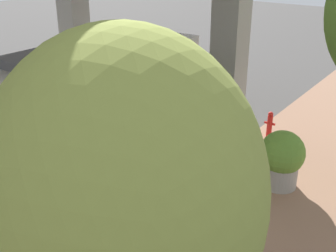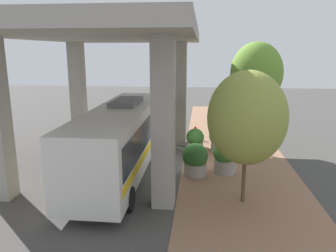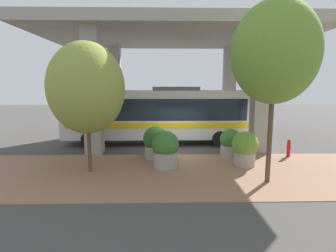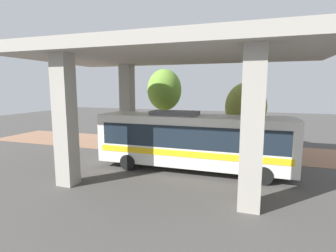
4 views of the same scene
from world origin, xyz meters
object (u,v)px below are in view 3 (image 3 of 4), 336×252
at_px(planter_front, 156,143).
at_px(bus, 158,113).
at_px(street_tree_near, 275,53).
at_px(street_tree_far, 87,88).
at_px(fire_hydrant, 289,148).
at_px(planter_back, 245,148).
at_px(planter_extra, 230,143).
at_px(planter_middle, 165,149).

bearing_deg(planter_front, bus, -0.53).
bearing_deg(street_tree_near, street_tree_far, 78.92).
relative_size(planter_front, street_tree_far, 0.31).
xyz_separation_m(fire_hydrant, planter_front, (-0.14, 7.00, 0.35)).
relative_size(fire_hydrant, planter_front, 0.56).
bearing_deg(street_tree_near, planter_back, 6.39).
xyz_separation_m(planter_front, planter_extra, (0.09, -3.89, -0.08)).
bearing_deg(planter_back, planter_extra, 11.11).
distance_m(planter_middle, street_tree_far, 4.35).
height_order(street_tree_near, street_tree_far, street_tree_near).
relative_size(planter_middle, planter_extra, 1.12).
bearing_deg(bus, fire_hydrant, -117.51).
distance_m(bus, planter_extra, 5.47).
height_order(fire_hydrant, planter_extra, planter_extra).
distance_m(planter_back, planter_extra, 1.52).
height_order(planter_front, planter_middle, planter_middle).
bearing_deg(planter_front, planter_extra, -88.67).
bearing_deg(planter_extra, fire_hydrant, -89.10).
bearing_deg(street_tree_far, planter_back, -84.35).
xyz_separation_m(planter_middle, planter_extra, (1.63, -3.41, -0.09)).
relative_size(bus, planter_middle, 6.93).
bearing_deg(fire_hydrant, planter_front, 91.14).
bearing_deg(fire_hydrant, bus, 62.49).
xyz_separation_m(bus, street_tree_near, (-7.27, -4.38, 2.92)).
xyz_separation_m(fire_hydrant, street_tree_far, (-2.23, 9.83, 3.14)).
height_order(planter_front, planter_back, planter_front).
distance_m(planter_back, street_tree_far, 7.57).
distance_m(fire_hydrant, planter_front, 7.01).
relative_size(planter_extra, street_tree_near, 0.22).
distance_m(fire_hydrant, street_tree_far, 10.56).
height_order(planter_back, planter_extra, planter_back).
xyz_separation_m(planter_front, street_tree_near, (-3.51, -4.41, 4.08)).
xyz_separation_m(street_tree_near, street_tree_far, (1.42, 7.25, -1.29)).
bearing_deg(fire_hydrant, street_tree_far, 102.77).
bearing_deg(planter_middle, planter_extra, -64.43).
bearing_deg(bus, street_tree_near, -148.95).
bearing_deg(planter_front, street_tree_near, -128.47).
distance_m(bus, planter_middle, 5.45).
xyz_separation_m(planter_front, planter_middle, (-1.54, -0.47, 0.02)).
xyz_separation_m(fire_hydrant, planter_extra, (-0.05, 3.11, 0.28)).
xyz_separation_m(bus, street_tree_far, (-5.85, 2.87, 1.63)).
bearing_deg(planter_middle, fire_hydrant, -75.54).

